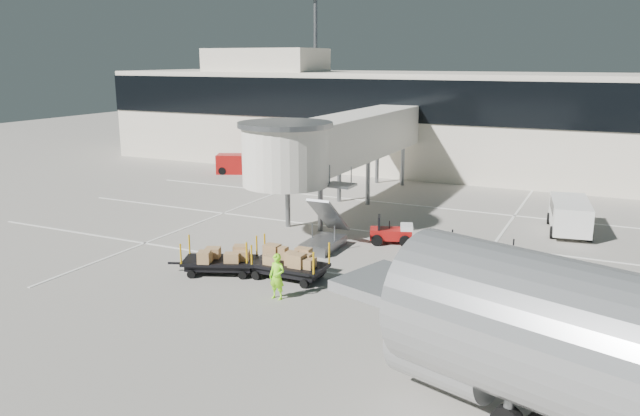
{
  "coord_description": "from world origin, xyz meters",
  "views": [
    {
      "loc": [
        11.12,
        -21.45,
        9.1
      ],
      "look_at": [
        -1.7,
        5.25,
        2.0
      ],
      "focal_mm": 35.0,
      "sensor_mm": 36.0,
      "label": 1
    }
  ],
  "objects_px": {
    "box_cart_near": "(289,264)",
    "minivan": "(570,213)",
    "box_cart_far": "(217,261)",
    "belt_loader": "(242,164)",
    "baggage_tug": "(392,233)",
    "ground_worker": "(277,276)",
    "suitcase_cart": "(475,257)"
  },
  "relations": [
    {
      "from": "ground_worker",
      "to": "belt_loader",
      "type": "xyz_separation_m",
      "value": [
        -16.11,
        22.65,
        -0.14
      ]
    },
    {
      "from": "box_cart_near",
      "to": "baggage_tug",
      "type": "bearing_deg",
      "value": 72.56
    },
    {
      "from": "ground_worker",
      "to": "baggage_tug",
      "type": "bearing_deg",
      "value": 84.31
    },
    {
      "from": "box_cart_far",
      "to": "box_cart_near",
      "type": "bearing_deg",
      "value": -8.74
    },
    {
      "from": "baggage_tug",
      "to": "suitcase_cart",
      "type": "bearing_deg",
      "value": -44.07
    },
    {
      "from": "baggage_tug",
      "to": "belt_loader",
      "type": "height_order",
      "value": "belt_loader"
    },
    {
      "from": "minivan",
      "to": "baggage_tug",
      "type": "bearing_deg",
      "value": -150.87
    },
    {
      "from": "belt_loader",
      "to": "baggage_tug",
      "type": "bearing_deg",
      "value": -60.96
    },
    {
      "from": "baggage_tug",
      "to": "belt_loader",
      "type": "xyz_separation_m",
      "value": [
        -17.63,
        13.54,
        0.27
      ]
    },
    {
      "from": "suitcase_cart",
      "to": "ground_worker",
      "type": "distance_m",
      "value": 9.31
    },
    {
      "from": "belt_loader",
      "to": "ground_worker",
      "type": "bearing_deg",
      "value": -78.0
    },
    {
      "from": "box_cart_near",
      "to": "minivan",
      "type": "distance_m",
      "value": 16.48
    },
    {
      "from": "box_cart_far",
      "to": "minivan",
      "type": "distance_m",
      "value": 19.14
    },
    {
      "from": "suitcase_cart",
      "to": "ground_worker",
      "type": "bearing_deg",
      "value": -123.51
    },
    {
      "from": "minivan",
      "to": "belt_loader",
      "type": "xyz_separation_m",
      "value": [
        -25.52,
        7.39,
        -0.27
      ]
    },
    {
      "from": "baggage_tug",
      "to": "box_cart_near",
      "type": "bearing_deg",
      "value": -127.23
    },
    {
      "from": "box_cart_far",
      "to": "belt_loader",
      "type": "distance_m",
      "value": 24.49
    },
    {
      "from": "box_cart_far",
      "to": "ground_worker",
      "type": "xyz_separation_m",
      "value": [
        3.83,
        -1.46,
        0.33
      ]
    },
    {
      "from": "suitcase_cart",
      "to": "baggage_tug",
      "type": "bearing_deg",
      "value": 163.19
    },
    {
      "from": "baggage_tug",
      "to": "ground_worker",
      "type": "height_order",
      "value": "ground_worker"
    },
    {
      "from": "baggage_tug",
      "to": "ground_worker",
      "type": "xyz_separation_m",
      "value": [
        -1.52,
        -9.1,
        0.4
      ]
    },
    {
      "from": "minivan",
      "to": "suitcase_cart",
      "type": "bearing_deg",
      "value": -120.49
    },
    {
      "from": "suitcase_cart",
      "to": "box_cart_near",
      "type": "bearing_deg",
      "value": -137.28
    },
    {
      "from": "suitcase_cart",
      "to": "belt_loader",
      "type": "distance_m",
      "value": 27.2
    },
    {
      "from": "suitcase_cart",
      "to": "box_cart_far",
      "type": "relative_size",
      "value": 0.95
    },
    {
      "from": "suitcase_cart",
      "to": "ground_worker",
      "type": "height_order",
      "value": "ground_worker"
    },
    {
      "from": "minivan",
      "to": "belt_loader",
      "type": "relative_size",
      "value": 1.08
    },
    {
      "from": "box_cart_far",
      "to": "ground_worker",
      "type": "height_order",
      "value": "ground_worker"
    },
    {
      "from": "ground_worker",
      "to": "belt_loader",
      "type": "height_order",
      "value": "belt_loader"
    },
    {
      "from": "box_cart_near",
      "to": "minivan",
      "type": "xyz_separation_m",
      "value": [
        10.08,
        13.03,
        0.39
      ]
    },
    {
      "from": "box_cart_far",
      "to": "minivan",
      "type": "height_order",
      "value": "minivan"
    },
    {
      "from": "box_cart_near",
      "to": "ground_worker",
      "type": "xyz_separation_m",
      "value": [
        0.67,
        -2.24,
        0.25
      ]
    }
  ]
}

